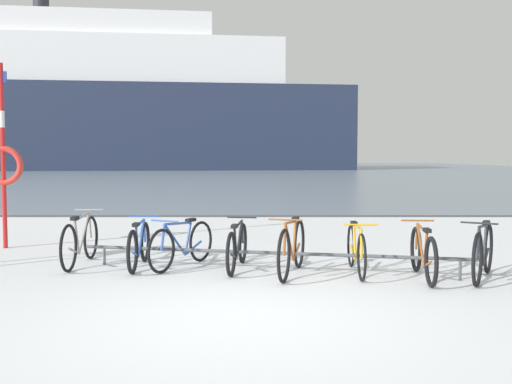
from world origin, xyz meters
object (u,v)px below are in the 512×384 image
(bicycle_6, at_px, (423,254))
(bicycle_2, at_px, (182,244))
(bicycle_7, at_px, (483,252))
(bicycle_3, at_px, (237,247))
(bicycle_5, at_px, (356,249))
(bicycle_0, at_px, (80,241))
(ferry_ship, at_px, (113,106))
(bicycle_4, at_px, (292,248))
(rescue_post, at_px, (3,161))
(bicycle_1, at_px, (139,245))

(bicycle_6, bearing_deg, bicycle_2, 166.25)
(bicycle_7, bearing_deg, bicycle_3, 168.12)
(bicycle_2, relative_size, bicycle_6, 0.92)
(bicycle_3, bearing_deg, bicycle_2, 168.04)
(bicycle_5, bearing_deg, bicycle_0, 171.14)
(bicycle_3, bearing_deg, bicycle_7, -11.88)
(bicycle_2, xyz_separation_m, ferry_ship, (-15.70, 59.46, 7.13))
(bicycle_3, distance_m, bicycle_6, 2.65)
(bicycle_3, bearing_deg, ferry_ship, 105.50)
(bicycle_0, height_order, bicycle_4, bicycle_4)
(bicycle_6, relative_size, ferry_ship, 0.03)
(bicycle_3, relative_size, bicycle_7, 1.10)
(bicycle_0, relative_size, bicycle_7, 1.19)
(bicycle_4, distance_m, bicycle_6, 1.80)
(bicycle_3, distance_m, ferry_ship, 62.30)
(bicycle_0, xyz_separation_m, bicycle_2, (1.59, -0.16, -0.03))
(bicycle_5, bearing_deg, rescue_post, 159.17)
(bicycle_0, bearing_deg, bicycle_6, -11.29)
(bicycle_1, bearing_deg, bicycle_2, 2.68)
(bicycle_0, height_order, bicycle_5, bicycle_0)
(bicycle_4, height_order, bicycle_5, bicycle_4)
(bicycle_0, distance_m, bicycle_3, 2.45)
(bicycle_2, relative_size, bicycle_4, 0.87)
(bicycle_4, relative_size, ferry_ship, 0.03)
(bicycle_2, distance_m, bicycle_4, 1.72)
(bicycle_5, height_order, ferry_ship, ferry_ship)
(bicycle_2, xyz_separation_m, bicycle_3, (0.84, -0.18, -0.01))
(bicycle_7, distance_m, ferry_ship, 63.94)
(bicycle_0, xyz_separation_m, bicycle_1, (0.94, -0.19, -0.04))
(bicycle_0, height_order, bicycle_1, bicycle_0)
(bicycle_6, height_order, ferry_ship, ferry_ship)
(bicycle_3, height_order, bicycle_7, bicycle_7)
(bicycle_2, distance_m, rescue_post, 4.10)
(bicycle_4, height_order, bicycle_7, bicycle_4)
(bicycle_7, bearing_deg, rescue_post, 160.65)
(bicycle_4, bearing_deg, rescue_post, 155.01)
(bicycle_1, height_order, bicycle_7, bicycle_7)
(bicycle_6, bearing_deg, bicycle_4, 171.47)
(bicycle_0, relative_size, bicycle_2, 1.16)
(bicycle_2, height_order, bicycle_5, bicycle_5)
(bicycle_6, relative_size, rescue_post, 0.50)
(bicycle_4, bearing_deg, bicycle_5, 5.26)
(bicycle_2, bearing_deg, rescue_post, 152.46)
(bicycle_4, relative_size, bicycle_7, 1.17)
(bicycle_3, height_order, bicycle_5, bicycle_5)
(bicycle_2, height_order, bicycle_4, bicycle_4)
(bicycle_7, distance_m, rescue_post, 8.22)
(ferry_ship, bearing_deg, bicycle_0, -76.62)
(bicycle_1, height_order, bicycle_5, bicycle_5)
(ferry_ship, bearing_deg, rescue_post, -78.02)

